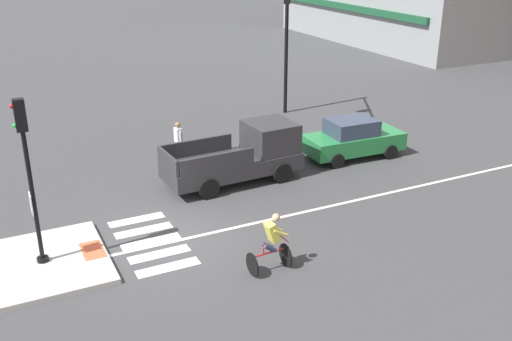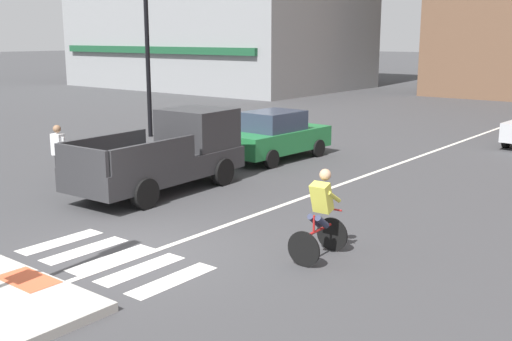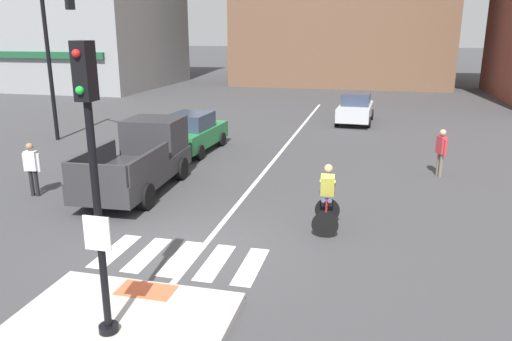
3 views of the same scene
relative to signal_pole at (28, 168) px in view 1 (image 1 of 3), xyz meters
name	(u,v)px [view 1 (image 1 of 3)]	position (x,y,z in m)	size (l,w,h in m)	color
ground_plane	(167,238)	(0.00, 3.59, -2.94)	(300.00, 300.00, 0.00)	#3D3D3F
traffic_island	(44,263)	(0.00, 0.01, -2.87)	(3.74, 3.43, 0.15)	#B2AFA8
tactile_pad_front	(93,250)	(0.00, 1.37, -2.79)	(1.10, 0.60, 0.01)	#DB5B38
signal_pole	(28,168)	(0.00, 0.00, 0.00)	(0.44, 0.38, 4.63)	black
crosswalk_stripe_a	(137,220)	(-1.62, 3.09, -2.94)	(0.44, 1.80, 0.01)	silver
crosswalk_stripe_b	(144,230)	(-0.81, 3.09, -2.94)	(0.44, 1.80, 0.01)	silver
crosswalk_stripe_c	(151,242)	(0.00, 3.09, -2.94)	(0.44, 1.80, 0.01)	silver
crosswalk_stripe_d	(159,254)	(0.81, 3.09, -2.94)	(0.44, 1.80, 0.01)	silver
crosswalk_stripe_e	(168,267)	(1.62, 3.09, -2.94)	(0.44, 1.80, 0.01)	silver
lane_centre_line	(428,184)	(0.28, 13.59, -2.94)	(0.14, 28.00, 0.01)	silver
traffic_light_mast	(287,28)	(-9.62, 12.97, 1.49)	(4.01, 2.32, 6.83)	black
car_green_westbound_far	(353,138)	(-3.35, 12.70, -2.13)	(1.97, 4.17, 1.64)	#237A3D
pickup_truck_charcoal_westbound_near	(244,155)	(-3.13, 7.65, -1.96)	(2.24, 5.18, 2.08)	#2D2D30
cyclist	(271,242)	(2.98, 5.61, -2.07)	(0.71, 1.12, 1.68)	black
pedestrian_at_curb_left	(178,139)	(-6.01, 6.08, -1.96)	(0.55, 0.26, 1.67)	black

